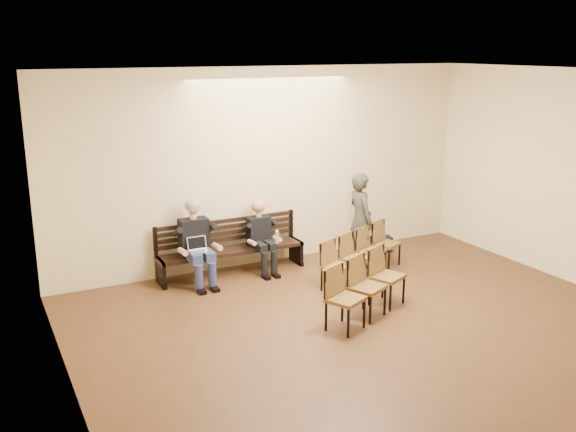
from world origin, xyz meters
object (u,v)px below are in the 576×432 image
at_px(seated_man, 196,242).
at_px(chair_row_front, 367,288).
at_px(bag, 381,244).
at_px(seated_woman, 261,240).
at_px(passerby, 361,213).
at_px(water_bottle, 277,243).
at_px(chair_row_back, 363,255).
at_px(bench, 232,261).
at_px(laptop, 200,254).

height_order(seated_man, chair_row_front, seated_man).
bearing_deg(bag, seated_woman, 179.77).
height_order(passerby, chair_row_front, passerby).
relative_size(water_bottle, passerby, 0.12).
xyz_separation_m(seated_woman, water_bottle, (0.16, -0.30, 0.00)).
bearing_deg(seated_man, water_bottle, -12.61).
bearing_deg(water_bottle, passerby, -6.56).
distance_m(bag, chair_row_back, 1.56).
bearing_deg(bench, bag, -2.45).
distance_m(bench, passerby, 2.43).
distance_m(bench, bag, 3.05).
relative_size(seated_man, seated_woman, 1.25).
height_order(laptop, chair_row_back, chair_row_back).
bearing_deg(chair_row_front, seated_woman, 78.02).
relative_size(bag, chair_row_front, 0.24).
distance_m(water_bottle, chair_row_front, 2.21).
xyz_separation_m(seated_woman, bag, (2.54, -0.01, -0.43)).
distance_m(passerby, chair_row_front, 2.36).
bearing_deg(bench, water_bottle, -32.01).
height_order(water_bottle, chair_row_front, chair_row_front).
xyz_separation_m(seated_man, laptop, (-0.02, -0.22, -0.14)).
xyz_separation_m(bench, bag, (3.05, -0.13, -0.08)).
height_order(bag, chair_row_back, chair_row_back).
distance_m(passerby, chair_row_back, 0.87).
height_order(seated_woman, water_bottle, seated_woman).
relative_size(laptop, water_bottle, 1.33).
xyz_separation_m(seated_woman, chair_row_back, (1.41, -1.06, -0.16)).
bearing_deg(laptop, seated_man, 86.14).
relative_size(bag, passerby, 0.20).
xyz_separation_m(laptop, water_bottle, (1.36, -0.08, 0.00)).
bearing_deg(laptop, chair_row_back, -16.63).
xyz_separation_m(bench, seated_man, (-0.67, -0.12, 0.48)).
bearing_deg(bag, chair_row_front, -128.88).
distance_m(seated_woman, chair_row_back, 1.77).
bearing_deg(bench, chair_row_front, -67.62).
bearing_deg(laptop, passerby, -3.83).
relative_size(passerby, chair_row_front, 1.21).
bearing_deg(laptop, water_bottle, -2.05).
bearing_deg(seated_man, bag, -0.16).
relative_size(seated_man, laptop, 4.43).
xyz_separation_m(water_bottle, chair_row_back, (1.25, -0.76, -0.17)).
distance_m(laptop, chair_row_front, 2.85).
height_order(seated_woman, laptop, seated_woman).
relative_size(water_bottle, chair_row_back, 0.12).
bearing_deg(passerby, bag, -55.79).
xyz_separation_m(chair_row_front, chair_row_back, (0.86, 1.40, -0.04)).
bearing_deg(seated_woman, laptop, -169.47).
height_order(seated_woman, chair_row_front, seated_woman).
height_order(water_bottle, passerby, passerby).
bearing_deg(chair_row_front, bag, 26.48).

